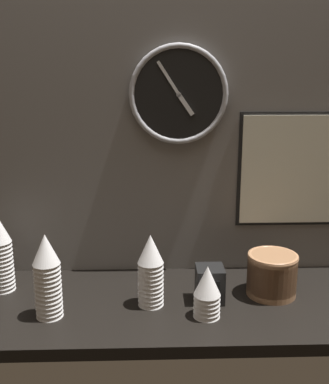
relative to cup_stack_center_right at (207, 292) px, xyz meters
The scene contains 10 objects.
ground_plane 17.76cm from the cup_stack_center_right, 128.10° to the left, with size 160.00×56.00×4.00cm, color black.
wall_tiled_back 58.63cm from the cup_stack_center_right, 103.16° to the left, with size 160.00×3.00×105.00cm.
cup_stack_center_right is the anchor object (origin of this frame).
cup_stack_left 49.72cm from the cup_stack_center_right, behind, with size 8.52×8.52×27.41cm.
cup_stack_far_left 72.66cm from the cup_stack_center_right, 163.27° to the left, with size 8.52×8.52×27.41cm.
cup_stack_center 19.70cm from the cup_stack_center_right, 154.79° to the left, with size 8.52×8.52×24.45cm.
bowl_stack_right 27.83cm from the cup_stack_center_right, 30.57° to the left, with size 17.17×17.17×14.74cm.
wall_clock 68.00cm from the cup_stack_center_right, 101.64° to the left, with size 34.82×2.70×34.82cm.
menu_board 60.41cm from the cup_stack_center_right, 43.09° to the left, with size 46.38×1.32×42.65cm.
napkin_dispenser 11.06cm from the cup_stack_center_right, 78.13° to the left, with size 9.22×9.86×11.85cm.
Camera 1 is at (-9.00, -146.80, 77.59)cm, focal length 45.00 mm.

